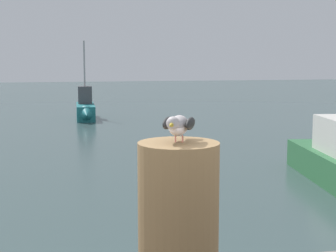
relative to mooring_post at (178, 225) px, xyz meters
The scene contains 3 objects.
mooring_post is the anchor object (origin of this frame).
seagull 0.51m from the mooring_post, 114.86° to the right, with size 0.21×0.37×0.14m.
boat_teal 21.55m from the mooring_post, 88.29° to the left, with size 0.90×3.44×3.64m.
Camera 1 is at (-0.42, -2.93, 2.83)m, focal length 54.77 mm.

